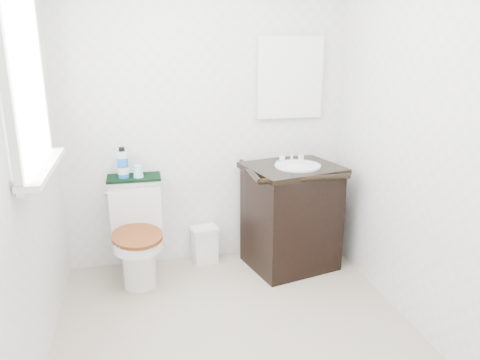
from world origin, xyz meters
name	(u,v)px	position (x,y,z in m)	size (l,w,h in m)	color
floor	(240,342)	(0.00, 0.00, 0.00)	(2.40, 2.40, 0.00)	#B2A98F
wall_back	(206,112)	(0.00, 1.20, 1.20)	(2.40, 2.40, 0.00)	white
wall_front	(332,236)	(0.00, -1.20, 1.20)	(2.40, 2.40, 0.00)	white
wall_left	(14,157)	(-1.10, 0.00, 1.20)	(2.40, 2.40, 0.00)	white
wall_right	(428,137)	(1.10, 0.00, 1.20)	(2.40, 2.40, 0.00)	white
window	(23,77)	(-1.07, 0.25, 1.55)	(0.02, 0.70, 0.90)	white
mirror	(290,78)	(0.65, 1.18, 1.45)	(0.50, 0.02, 0.60)	silver
toilet	(138,236)	(-0.57, 0.97, 0.33)	(0.40, 0.63, 0.74)	white
vanity	(291,214)	(0.61, 0.90, 0.43)	(0.78, 0.71, 0.92)	black
trash_bin	(205,244)	(-0.05, 1.10, 0.15)	(0.23, 0.19, 0.30)	white
towel	(134,178)	(-0.57, 1.09, 0.75)	(0.39, 0.22, 0.02)	black
mouthwash_bottle	(123,164)	(-0.64, 1.08, 0.86)	(0.08, 0.08, 0.23)	blue
cup	(138,171)	(-0.54, 1.07, 0.80)	(0.07, 0.07, 0.09)	#95CCF5
soap_bar	(280,161)	(0.54, 1.02, 0.83)	(0.07, 0.05, 0.02)	#1A747E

